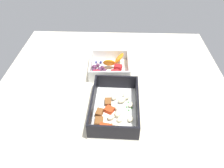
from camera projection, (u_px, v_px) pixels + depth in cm
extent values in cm
cube|color=beige|center=(113.00, 87.00, 78.05)|extent=(80.00, 80.00, 2.00)
cube|color=white|center=(115.00, 110.00, 67.77)|extent=(21.87, 14.33, 0.60)
cube|color=black|center=(113.00, 132.00, 57.97)|extent=(0.88, 13.91, 4.80)
cube|color=black|center=(116.00, 82.00, 74.14)|extent=(0.88, 13.91, 4.80)
cube|color=black|center=(93.00, 103.00, 66.36)|extent=(20.41, 1.01, 4.80)
cube|color=black|center=(137.00, 105.00, 65.76)|extent=(20.41, 1.01, 4.80)
ellipsoid|color=beige|center=(115.00, 124.00, 62.18)|extent=(2.34, 2.71, 1.14)
ellipsoid|color=beige|center=(111.00, 117.00, 64.16)|extent=(2.52, 2.76, 1.13)
ellipsoid|color=beige|center=(126.00, 96.00, 70.83)|extent=(3.15, 2.87, 1.29)
ellipsoid|color=beige|center=(117.00, 108.00, 67.00)|extent=(2.82, 2.48, 1.17)
ellipsoid|color=beige|center=(131.00, 105.00, 68.22)|extent=(2.45, 2.22, 1.01)
ellipsoid|color=beige|center=(120.00, 119.00, 63.59)|extent=(2.69, 2.40, 1.11)
ellipsoid|color=beige|center=(122.00, 100.00, 69.44)|extent=(3.20, 3.30, 1.36)
ellipsoid|color=beige|center=(130.00, 119.00, 63.70)|extent=(2.36, 1.84, 1.07)
ellipsoid|color=beige|center=(118.00, 113.00, 65.13)|extent=(3.34, 2.85, 1.41)
ellipsoid|color=beige|center=(130.00, 130.00, 60.47)|extent=(2.80, 3.17, 1.31)
ellipsoid|color=beige|center=(114.00, 97.00, 70.64)|extent=(2.97, 2.50, 1.27)
cube|color=red|center=(105.00, 128.00, 61.30)|extent=(2.90, 3.69, 1.46)
cube|color=brown|center=(108.00, 102.00, 69.39)|extent=(3.06, 2.25, 1.11)
cube|color=brown|center=(99.00, 113.00, 65.45)|extent=(2.95, 2.31, 1.62)
cube|color=red|center=(109.00, 110.00, 66.72)|extent=(3.32, 3.40, 1.21)
cube|color=brown|center=(99.00, 121.00, 63.31)|extent=(2.89, 2.38, 1.14)
cube|color=#387A33|center=(128.00, 128.00, 62.10)|extent=(0.60, 0.40, 0.20)
cube|color=#387A33|center=(128.00, 102.00, 69.91)|extent=(0.60, 0.40, 0.20)
cube|color=#387A33|center=(123.00, 100.00, 70.76)|extent=(0.60, 0.40, 0.20)
cube|color=#387A33|center=(131.00, 108.00, 67.97)|extent=(0.60, 0.40, 0.20)
cube|color=#387A33|center=(129.00, 110.00, 67.24)|extent=(0.60, 0.40, 0.20)
cube|color=#387A33|center=(127.00, 107.00, 68.25)|extent=(0.60, 0.40, 0.20)
cube|color=white|center=(110.00, 70.00, 84.00)|extent=(15.16, 15.09, 0.60)
cube|color=white|center=(109.00, 76.00, 77.12)|extent=(1.11, 14.59, 4.00)
cube|color=white|center=(110.00, 55.00, 87.96)|extent=(1.11, 14.59, 4.00)
cube|color=white|center=(91.00, 65.00, 82.55)|extent=(13.47, 1.07, 4.00)
cube|color=white|center=(129.00, 65.00, 82.52)|extent=(13.47, 1.07, 4.00)
ellipsoid|color=orange|center=(109.00, 63.00, 82.79)|extent=(3.66, 4.59, 4.60)
ellipsoid|color=orange|center=(119.00, 58.00, 85.18)|extent=(5.60, 5.04, 4.66)
cube|color=red|center=(115.00, 72.00, 80.77)|extent=(2.67, 3.16, 1.64)
cube|color=#F4EACC|center=(108.00, 75.00, 79.71)|extent=(3.52, 3.14, 1.73)
cube|color=#F4EACC|center=(123.00, 75.00, 79.53)|extent=(2.25, 2.89, 1.65)
cube|color=red|center=(118.00, 67.00, 83.21)|extent=(2.62, 3.17, 1.69)
sphere|color=#562D4C|center=(94.00, 70.00, 81.99)|extent=(1.55, 1.55, 1.55)
sphere|color=#562D4C|center=(98.00, 65.00, 84.49)|extent=(1.44, 1.44, 1.44)
sphere|color=#562D4C|center=(102.00, 68.00, 83.19)|extent=(1.55, 1.55, 1.55)
sphere|color=#562D4C|center=(105.00, 71.00, 81.50)|extent=(1.73, 1.73, 1.73)
sphere|color=#562D4C|center=(100.00, 70.00, 81.76)|extent=(1.92, 1.92, 1.92)
sphere|color=#562D4C|center=(94.00, 67.00, 83.13)|extent=(1.95, 1.95, 1.95)
cone|color=red|center=(97.00, 74.00, 79.46)|extent=(2.77, 2.77, 2.22)
sphere|color=navy|center=(96.00, 62.00, 86.56)|extent=(0.95, 0.95, 0.95)
sphere|color=navy|center=(101.00, 62.00, 86.32)|extent=(1.10, 1.10, 1.10)
sphere|color=navy|center=(105.00, 63.00, 86.09)|extent=(0.98, 0.98, 0.98)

